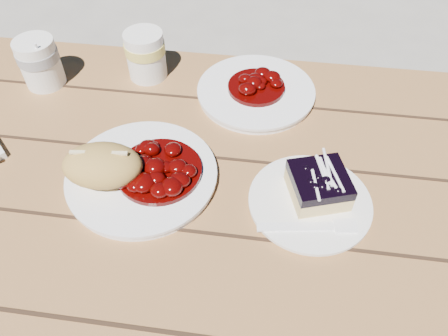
# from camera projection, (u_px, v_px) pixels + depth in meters

# --- Properties ---
(picnic_table) EXTENTS (2.00, 1.55, 0.75)m
(picnic_table) POSITION_uv_depth(u_px,v_px,m) (158.00, 237.00, 0.86)
(picnic_table) COLOR brown
(picnic_table) RESTS_ON ground
(main_plate) EXTENTS (0.25, 0.25, 0.02)m
(main_plate) POSITION_uv_depth(u_px,v_px,m) (142.00, 176.00, 0.75)
(main_plate) COLOR white
(main_plate) RESTS_ON picnic_table
(goulash_stew) EXTENTS (0.15, 0.15, 0.04)m
(goulash_stew) POSITION_uv_depth(u_px,v_px,m) (158.00, 165.00, 0.73)
(goulash_stew) COLOR #420302
(goulash_stew) RESTS_ON main_plate
(bread_roll) EXTENTS (0.14, 0.10, 0.07)m
(bread_roll) POSITION_uv_depth(u_px,v_px,m) (102.00, 165.00, 0.71)
(bread_roll) COLOR #B68F46
(bread_roll) RESTS_ON main_plate
(dessert_plate) EXTENTS (0.19, 0.19, 0.01)m
(dessert_plate) POSITION_uv_depth(u_px,v_px,m) (310.00, 203.00, 0.71)
(dessert_plate) COLOR white
(dessert_plate) RESTS_ON picnic_table
(blueberry_cake) EXTENTS (0.11, 0.11, 0.05)m
(blueberry_cake) POSITION_uv_depth(u_px,v_px,m) (319.00, 185.00, 0.70)
(blueberry_cake) COLOR #E6CA7D
(blueberry_cake) RESTS_ON dessert_plate
(fork_dessert) EXTENTS (0.16, 0.05, 0.00)m
(fork_dessert) POSITION_uv_depth(u_px,v_px,m) (297.00, 227.00, 0.67)
(fork_dessert) COLOR white
(fork_dessert) RESTS_ON dessert_plate
(coffee_cup) EXTENTS (0.08, 0.08, 0.10)m
(coffee_cup) POSITION_uv_depth(u_px,v_px,m) (40.00, 63.00, 0.89)
(coffee_cup) COLOR white
(coffee_cup) RESTS_ON picnic_table
(second_plate) EXTENTS (0.23, 0.23, 0.02)m
(second_plate) POSITION_uv_depth(u_px,v_px,m) (256.00, 92.00, 0.90)
(second_plate) COLOR white
(second_plate) RESTS_ON picnic_table
(second_stew) EXTENTS (0.12, 0.12, 0.04)m
(second_stew) POSITION_uv_depth(u_px,v_px,m) (257.00, 81.00, 0.87)
(second_stew) COLOR #420302
(second_stew) RESTS_ON second_plate
(second_cup) EXTENTS (0.08, 0.08, 0.10)m
(second_cup) POSITION_uv_depth(u_px,v_px,m) (146.00, 55.00, 0.91)
(second_cup) COLOR white
(second_cup) RESTS_ON picnic_table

